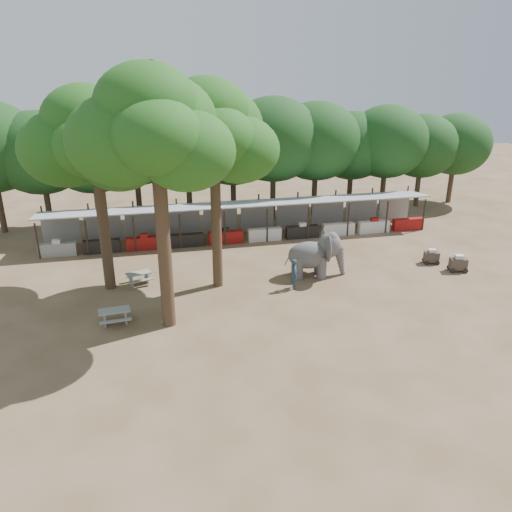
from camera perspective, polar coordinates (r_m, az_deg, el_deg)
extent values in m
plane|color=brown|center=(24.08, 4.98, -8.48)|extent=(100.00, 100.00, 0.00)
cube|color=#9A9BA2|center=(35.77, -1.59, 5.97)|extent=(28.00, 2.99, 0.39)
cylinder|color=#2D2319|center=(34.77, -21.95, 1.71)|extent=(0.12, 0.12, 2.40)
cylinder|color=#2D2319|center=(37.25, -21.42, 3.35)|extent=(0.12, 0.12, 2.80)
cube|color=gray|center=(35.24, -21.73, 0.69)|extent=(2.38, 0.50, 0.90)
cube|color=gray|center=(37.32, -21.35, 2.74)|extent=(2.52, 0.12, 2.00)
cylinder|color=#2D2319|center=(34.40, -17.36, 2.10)|extent=(0.12, 0.12, 2.40)
cylinder|color=#2D2319|center=(36.90, -17.13, 3.72)|extent=(0.12, 0.12, 2.80)
cube|color=black|center=(34.87, -17.21, 1.06)|extent=(2.38, 0.50, 0.90)
cube|color=gray|center=(36.97, -17.07, 3.11)|extent=(2.52, 0.12, 2.00)
cylinder|color=#2D2319|center=(34.25, -12.71, 2.47)|extent=(0.12, 0.12, 2.40)
cylinder|color=#2D2319|center=(36.76, -12.79, 4.08)|extent=(0.12, 0.12, 2.80)
cube|color=maroon|center=(34.72, -12.61, 1.43)|extent=(2.38, 0.50, 0.90)
cube|color=gray|center=(36.83, -12.74, 3.47)|extent=(2.52, 0.12, 2.00)
cylinder|color=#2D2319|center=(34.32, -8.04, 2.84)|extent=(0.12, 0.12, 2.40)
cylinder|color=#2D2319|center=(36.84, -8.43, 4.42)|extent=(0.12, 0.12, 2.80)
cube|color=black|center=(34.80, -8.01, 1.79)|extent=(2.38, 0.50, 0.90)
cube|color=gray|center=(36.90, -8.39, 3.80)|extent=(2.52, 0.12, 2.00)
cylinder|color=#2D2319|center=(34.63, -3.42, 3.18)|extent=(0.12, 0.12, 2.40)
cylinder|color=#2D2319|center=(37.12, -4.11, 4.73)|extent=(0.12, 0.12, 2.80)
cube|color=maroon|center=(35.10, -3.46, 2.14)|extent=(2.38, 0.50, 0.90)
cube|color=gray|center=(37.19, -4.08, 4.12)|extent=(2.52, 0.12, 2.00)
cylinder|color=#2D2319|center=(35.16, 1.10, 3.49)|extent=(0.12, 0.12, 2.40)
cylinder|color=#2D2319|center=(37.61, 0.12, 5.00)|extent=(0.12, 0.12, 2.80)
cube|color=silver|center=(35.62, 0.99, 2.46)|extent=(2.38, 0.50, 0.90)
cube|color=gray|center=(37.68, 0.14, 4.40)|extent=(2.52, 0.12, 2.00)
cylinder|color=#2D2319|center=(35.90, 5.45, 3.77)|extent=(0.12, 0.12, 2.40)
cylinder|color=#2D2319|center=(38.31, 4.23, 5.24)|extent=(0.12, 0.12, 2.80)
cube|color=black|center=(36.35, 5.29, 2.76)|extent=(2.38, 0.50, 0.90)
cube|color=gray|center=(38.37, 4.24, 4.65)|extent=(2.52, 0.12, 2.00)
cylinder|color=#2D2319|center=(36.83, 9.61, 4.02)|extent=(0.12, 0.12, 2.40)
cylinder|color=#2D2319|center=(39.18, 8.17, 5.45)|extent=(0.12, 0.12, 2.80)
cube|color=silver|center=(37.28, 9.40, 3.03)|extent=(2.38, 0.50, 0.90)
cube|color=gray|center=(39.25, 8.17, 4.87)|extent=(2.52, 0.12, 2.00)
cylinder|color=#2D2319|center=(37.95, 13.55, 4.24)|extent=(0.12, 0.12, 2.40)
cylinder|color=#2D2319|center=(40.24, 11.93, 5.62)|extent=(0.12, 0.12, 2.80)
cube|color=silver|center=(38.39, 13.30, 3.28)|extent=(2.38, 0.50, 0.90)
cube|color=gray|center=(40.30, 11.92, 5.06)|extent=(2.52, 0.12, 2.00)
cylinder|color=#2D2319|center=(39.24, 17.25, 4.42)|extent=(0.12, 0.12, 2.40)
cylinder|color=#2D2319|center=(41.46, 15.48, 5.77)|extent=(0.12, 0.12, 2.80)
cube|color=maroon|center=(39.66, 16.96, 3.49)|extent=(2.38, 0.50, 0.90)
cube|color=gray|center=(41.52, 15.46, 5.22)|extent=(2.52, 0.12, 2.00)
cylinder|color=#332316|center=(27.96, -17.22, 5.13)|extent=(0.60, 0.60, 9.20)
cone|color=#332316|center=(27.13, -18.29, 14.49)|extent=(0.57, 0.57, 2.88)
ellipsoid|color=#174915|center=(27.75, -20.84, 11.42)|extent=(4.80, 4.80, 3.94)
ellipsoid|color=#174915|center=(26.69, -15.36, 10.82)|extent=(4.20, 4.20, 3.44)
ellipsoid|color=#174915|center=(28.29, -17.52, 13.21)|extent=(5.20, 5.20, 4.26)
ellipsoid|color=#174915|center=(25.97, -18.25, 11.82)|extent=(3.80, 3.80, 3.12)
ellipsoid|color=#174915|center=(27.35, -18.91, 14.51)|extent=(4.40, 4.40, 3.61)
cylinder|color=#332316|center=(22.89, -10.66, 3.84)|extent=(0.64, 0.64, 10.40)
cone|color=#332316|center=(21.94, -11.61, 16.90)|extent=(0.61, 0.61, 3.25)
ellipsoid|color=#174915|center=(22.41, -14.99, 12.68)|extent=(4.80, 4.80, 3.94)
ellipsoid|color=#174915|center=(21.63, -7.93, 11.83)|extent=(4.20, 4.20, 3.44)
ellipsoid|color=#174915|center=(23.13, -11.01, 14.75)|extent=(5.20, 5.20, 4.26)
ellipsoid|color=#174915|center=(20.77, -11.23, 13.21)|extent=(3.80, 3.80, 3.12)
ellipsoid|color=#174915|center=(22.15, -12.40, 16.47)|extent=(4.40, 4.40, 3.61)
cylinder|color=#332316|center=(27.07, -4.62, 5.95)|extent=(0.56, 0.56, 9.60)
cone|color=#332316|center=(26.23, -4.94, 16.12)|extent=(0.53, 0.53, 3.00)
ellipsoid|color=#174915|center=(26.54, -8.01, 12.92)|extent=(4.80, 4.80, 3.94)
ellipsoid|color=#174915|center=(26.06, -1.95, 12.07)|extent=(4.20, 4.20, 3.44)
ellipsoid|color=#174915|center=(27.42, -4.79, 14.58)|extent=(5.20, 5.20, 4.26)
ellipsoid|color=#174915|center=(25.08, -4.43, 13.28)|extent=(3.80, 3.80, 3.12)
ellipsoid|color=#174915|center=(26.39, -5.67, 16.04)|extent=(4.40, 4.40, 3.61)
cylinder|color=#332316|center=(41.40, -26.41, 4.96)|extent=(0.44, 0.44, 3.74)
ellipsoid|color=black|center=(40.67, -27.25, 9.89)|extent=(6.46, 5.95, 5.61)
cylinder|color=#332316|center=(40.72, -21.86, 5.42)|extent=(0.44, 0.44, 3.74)
ellipsoid|color=black|center=(39.98, -22.58, 10.45)|extent=(6.46, 5.95, 5.61)
cylinder|color=#332316|center=(40.30, -17.18, 5.85)|extent=(0.44, 0.44, 3.74)
ellipsoid|color=black|center=(39.55, -17.75, 10.95)|extent=(6.46, 5.95, 5.61)
cylinder|color=#332316|center=(40.15, -12.42, 6.25)|extent=(0.44, 0.44, 3.74)
ellipsoid|color=black|center=(39.40, -12.85, 11.38)|extent=(6.46, 5.95, 5.61)
cylinder|color=#332316|center=(40.28, -7.66, 6.60)|extent=(0.44, 0.44, 3.74)
ellipsoid|color=black|center=(39.53, -7.92, 11.73)|extent=(6.46, 5.95, 5.61)
cylinder|color=#332316|center=(40.69, -2.95, 6.91)|extent=(0.44, 0.44, 3.74)
ellipsoid|color=black|center=(39.94, -3.05, 12.00)|extent=(6.46, 5.95, 5.61)
cylinder|color=#332316|center=(41.36, 1.64, 7.17)|extent=(0.44, 0.44, 3.74)
ellipsoid|color=black|center=(40.63, 1.69, 12.17)|extent=(6.46, 5.95, 5.61)
cylinder|color=#332316|center=(42.28, 6.06, 7.37)|extent=(0.44, 0.44, 3.74)
ellipsoid|color=black|center=(41.56, 6.25, 12.27)|extent=(6.46, 5.95, 5.61)
cylinder|color=#332316|center=(43.44, 10.27, 7.52)|extent=(0.44, 0.44, 3.74)
ellipsoid|color=black|center=(42.74, 10.59, 12.28)|extent=(6.46, 5.95, 5.61)
cylinder|color=#332316|center=(44.81, 14.24, 7.63)|extent=(0.44, 0.44, 3.74)
ellipsoid|color=black|center=(44.14, 14.68, 12.24)|extent=(6.46, 5.95, 5.61)
cylinder|color=#332316|center=(46.39, 17.97, 7.69)|extent=(0.44, 0.44, 3.74)
ellipsoid|color=black|center=(45.74, 18.49, 12.14)|extent=(6.46, 5.95, 5.61)
cylinder|color=#332316|center=(48.15, 21.44, 7.73)|extent=(0.44, 0.44, 3.74)
ellipsoid|color=black|center=(47.52, 22.03, 12.00)|extent=(6.46, 5.95, 5.61)
ellipsoid|color=#494647|center=(29.55, 6.10, 0.11)|extent=(2.70, 1.81, 1.63)
cylinder|color=#494647|center=(29.31, 4.86, -1.36)|extent=(0.66, 0.66, 1.37)
cylinder|color=#494647|center=(30.02, 4.62, -0.79)|extent=(0.66, 0.66, 1.37)
cylinder|color=#494647|center=(29.56, 7.51, -1.27)|extent=(0.66, 0.66, 1.37)
cylinder|color=#494647|center=(30.27, 7.21, -0.71)|extent=(0.66, 0.66, 1.37)
ellipsoid|color=#494647|center=(29.59, 8.42, 1.23)|extent=(1.54, 1.31, 1.51)
ellipsoid|color=#494647|center=(28.85, 8.29, 0.79)|extent=(0.40, 1.26, 1.55)
ellipsoid|color=#494647|center=(30.20, 7.69, 1.76)|extent=(0.40, 1.26, 1.55)
cone|color=#494647|center=(30.13, 9.68, -0.61)|extent=(0.70, 0.70, 1.71)
imported|color=#26384C|center=(27.99, 4.41, -2.05)|extent=(0.54, 0.70, 1.74)
cube|color=gray|center=(25.21, -15.89, -6.00)|extent=(1.55, 0.84, 0.06)
cube|color=gray|center=(25.37, -16.93, -6.87)|extent=(0.16, 0.60, 0.69)
cube|color=gray|center=(25.38, -14.69, -6.61)|extent=(0.16, 0.60, 0.69)
cube|color=gray|center=(24.85, -15.75, -7.16)|extent=(1.50, 0.39, 0.05)
cube|color=gray|center=(25.83, -15.90, -6.06)|extent=(1.50, 0.39, 0.05)
cube|color=gray|center=(29.31, -13.30, -1.94)|extent=(1.49, 1.00, 0.05)
cube|color=gray|center=(29.34, -14.09, -2.71)|extent=(0.24, 0.55, 0.64)
cube|color=gray|center=(29.55, -12.40, -2.37)|extent=(0.24, 0.55, 0.64)
cube|color=gray|center=(28.97, -12.97, -2.78)|extent=(1.38, 0.61, 0.05)
cube|color=gray|center=(29.87, -13.53, -2.09)|extent=(1.38, 0.61, 0.05)
cube|color=#352A24|center=(32.72, 22.10, -0.82)|extent=(1.09, 0.80, 0.69)
cylinder|color=black|center=(32.42, 21.56, -1.60)|extent=(0.30, 0.13, 0.29)
cylinder|color=black|center=(32.71, 22.85, -1.59)|extent=(0.30, 0.13, 0.29)
cylinder|color=black|center=(32.98, 21.20, -1.16)|extent=(0.30, 0.13, 0.29)
cylinder|color=black|center=(33.26, 22.47, -1.16)|extent=(0.30, 0.13, 0.29)
cube|color=silver|center=(32.57, 22.21, -0.10)|extent=(0.57, 0.50, 0.25)
cube|color=#352A24|center=(33.44, 19.41, -0.08)|extent=(0.99, 0.73, 0.62)
cylinder|color=black|center=(33.18, 18.91, -0.76)|extent=(0.27, 0.12, 0.27)
cylinder|color=black|center=(33.40, 20.06, -0.76)|extent=(0.27, 0.12, 0.27)
cylinder|color=black|center=(33.70, 18.63, -0.39)|extent=(0.27, 0.12, 0.27)
cylinder|color=black|center=(33.91, 19.77, -0.39)|extent=(0.27, 0.12, 0.27)
cube|color=silver|center=(33.30, 19.49, 0.56)|extent=(0.52, 0.45, 0.22)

